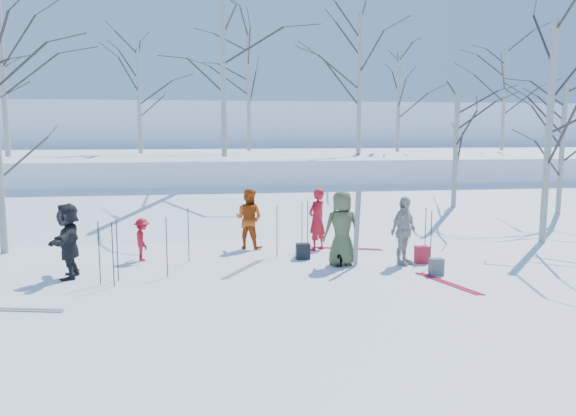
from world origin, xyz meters
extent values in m
plane|color=white|center=(0.00, 0.00, 0.00)|extent=(120.00, 120.00, 0.00)
cube|color=white|center=(0.00, 7.00, 0.15)|extent=(70.00, 9.49, 4.12)
cube|color=white|center=(0.00, 17.00, 1.00)|extent=(70.00, 18.00, 2.20)
cube|color=white|center=(0.00, 38.00, 2.00)|extent=(90.00, 30.00, 6.00)
imported|color=#495231|center=(1.18, 0.72, 0.90)|extent=(0.93, 0.65, 1.79)
imported|color=red|center=(0.94, 2.50, 0.83)|extent=(0.72, 0.69, 1.66)
imported|color=#B5420D|center=(-0.85, 3.00, 0.82)|extent=(1.00, 0.94, 1.63)
imported|color=red|center=(-3.58, 1.91, 0.53)|extent=(0.56, 0.77, 1.06)
imported|color=beige|center=(2.65, 0.56, 0.82)|extent=(1.01, 0.91, 1.64)
imported|color=black|center=(-4.98, 0.47, 0.83)|extent=(0.49, 1.53, 1.65)
imported|color=black|center=(1.05, 0.67, 0.22)|extent=(0.44, 0.58, 0.45)
cube|color=silver|center=(1.44, 0.43, 0.95)|extent=(0.08, 0.16, 1.90)
cube|color=silver|center=(1.52, 0.54, 0.95)|extent=(0.09, 0.23, 1.89)
cylinder|color=black|center=(3.20, 0.21, 0.67)|extent=(0.02, 0.02, 1.34)
cylinder|color=black|center=(-2.88, 0.23, 0.67)|extent=(0.02, 0.02, 1.34)
cylinder|color=black|center=(-0.24, 1.80, 0.67)|extent=(0.02, 0.02, 1.34)
cylinder|color=black|center=(0.70, 2.62, 0.67)|extent=(0.02, 0.02, 1.34)
cylinder|color=black|center=(-3.92, -0.40, 0.67)|extent=(0.02, 0.02, 1.34)
cylinder|color=black|center=(-4.23, -0.18, 0.67)|extent=(0.02, 0.02, 1.34)
cylinder|color=black|center=(0.51, 2.42, 0.67)|extent=(0.02, 0.02, 1.34)
cylinder|color=black|center=(-2.44, 1.58, 0.67)|extent=(0.02, 0.02, 1.34)
cylinder|color=black|center=(3.27, 0.73, 0.67)|extent=(0.02, 0.02, 1.34)
cylinder|color=black|center=(-3.90, 0.02, 0.67)|extent=(0.02, 0.02, 1.34)
cube|color=#B71C2D|center=(3.16, 0.63, 0.21)|extent=(0.32, 0.22, 0.42)
cube|color=#525559|center=(3.04, -0.51, 0.19)|extent=(0.30, 0.20, 0.38)
cube|color=black|center=(0.38, 1.49, 0.20)|extent=(0.34, 0.24, 0.40)
camera|label=1|loc=(-2.03, -12.08, 3.21)|focal=35.00mm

